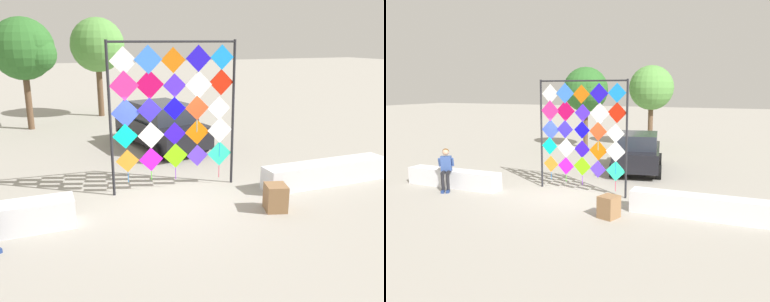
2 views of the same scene
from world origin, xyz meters
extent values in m
plane|color=#9E998E|center=(0.00, 0.00, 0.00)|extent=(120.00, 120.00, 0.00)
cube|color=silver|center=(4.26, -0.53, 0.31)|extent=(3.74, 0.62, 0.63)
cylinder|color=#232328|center=(-1.31, 0.74, 1.92)|extent=(0.07, 0.07, 3.84)
cylinder|color=#232328|center=(1.90, 0.50, 1.92)|extent=(0.07, 0.07, 3.84)
cylinder|color=#232328|center=(0.29, 0.62, 3.79)|extent=(3.21, 0.30, 0.06)
cube|color=orange|center=(-0.93, 0.72, 0.88)|extent=(0.60, 0.06, 0.60)
cylinder|color=blue|center=(-0.93, 0.73, 0.44)|extent=(0.02, 0.02, 0.28)
cube|color=#CA18EE|center=(-0.33, 0.69, 0.86)|extent=(0.63, 0.06, 0.63)
cylinder|color=#39E516|center=(-0.33, 0.70, 0.42)|extent=(0.02, 0.02, 0.25)
cube|color=#7BDB10|center=(0.32, 0.62, 0.91)|extent=(0.66, 0.06, 0.66)
cylinder|color=#7816E5|center=(0.32, 0.63, 0.42)|extent=(0.02, 0.02, 0.32)
cube|color=#5B37DD|center=(0.91, 0.57, 0.87)|extent=(0.59, 0.06, 0.59)
cube|color=#2BEDC0|center=(1.54, 0.54, 0.86)|extent=(0.68, 0.06, 0.68)
cylinder|color=#E51646|center=(1.54, 0.55, 0.35)|extent=(0.02, 0.02, 0.34)
cube|color=#07E2C3|center=(-0.97, 0.70, 1.52)|extent=(0.63, 0.06, 0.63)
cube|color=white|center=(-0.31, 0.68, 1.49)|extent=(0.68, 0.06, 0.68)
cylinder|color=#16E5B4|center=(-0.31, 0.69, 1.05)|extent=(0.02, 0.02, 0.20)
cube|color=#2B11CC|center=(0.30, 0.64, 1.50)|extent=(0.60, 0.06, 0.61)
cylinder|color=#C8E516|center=(0.30, 0.65, 1.07)|extent=(0.02, 0.02, 0.25)
cube|color=#DF6408|center=(0.91, 0.59, 1.50)|extent=(0.67, 0.06, 0.67)
cube|color=white|center=(1.53, 0.52, 1.51)|extent=(0.70, 0.06, 0.70)
cylinder|color=blue|center=(1.53, 0.53, 0.97)|extent=(0.02, 0.02, 0.39)
cube|color=#3B56EF|center=(-0.93, 0.71, 2.10)|extent=(0.72, 0.07, 0.72)
cube|color=#2F23D7|center=(-0.34, 0.65, 2.15)|extent=(0.63, 0.06, 0.63)
cube|color=#0D08F6|center=(0.30, 0.62, 2.15)|extent=(0.59, 0.06, 0.59)
cube|color=#EB421D|center=(0.90, 0.58, 2.14)|extent=(0.64, 0.06, 0.64)
cylinder|color=#16C0E5|center=(0.90, 0.59, 1.66)|extent=(0.02, 0.02, 0.32)
cube|color=white|center=(1.51, 0.55, 2.10)|extent=(0.63, 0.06, 0.63)
cube|color=#E82A90|center=(-0.94, 0.70, 2.77)|extent=(0.72, 0.07, 0.72)
cube|color=#CC0953|center=(-0.32, 0.66, 2.78)|extent=(0.72, 0.07, 0.72)
cylinder|color=#16E597|center=(-0.32, 0.67, 2.25)|extent=(0.02, 0.02, 0.32)
cube|color=#4C26F1|center=(0.32, 0.64, 2.73)|extent=(0.60, 0.06, 0.60)
cylinder|color=#BFE516|center=(0.32, 0.65, 2.33)|extent=(0.02, 0.02, 0.19)
cube|color=white|center=(0.94, 0.58, 2.73)|extent=(0.72, 0.07, 0.72)
cylinder|color=#E116E5|center=(0.94, 0.59, 2.23)|extent=(0.02, 0.02, 0.27)
cube|color=red|center=(1.55, 0.54, 2.77)|extent=(0.67, 0.06, 0.67)
cube|color=white|center=(-0.93, 0.72, 3.35)|extent=(0.68, 0.06, 0.68)
cube|color=#377CF4|center=(-0.34, 0.66, 3.37)|extent=(0.69, 0.06, 0.70)
cylinder|color=orange|center=(-0.34, 0.67, 2.86)|extent=(0.02, 0.02, 0.32)
cube|color=#D6660C|center=(0.28, 0.62, 3.35)|extent=(0.63, 0.06, 0.63)
cube|color=#2112DC|center=(0.93, 0.56, 3.38)|extent=(0.66, 0.06, 0.66)
cube|color=#168CF5|center=(1.55, 0.51, 3.40)|extent=(0.63, 0.06, 0.63)
cube|color=black|center=(1.18, 4.80, 0.66)|extent=(2.59, 4.50, 0.76)
cube|color=#282D38|center=(1.21, 4.65, 1.34)|extent=(2.02, 2.63, 0.60)
cylinder|color=black|center=(0.01, 6.04, 0.28)|extent=(0.33, 0.60, 0.56)
cylinder|color=black|center=(1.79, 6.38, 0.28)|extent=(0.33, 0.60, 0.56)
cylinder|color=black|center=(0.56, 3.22, 0.28)|extent=(0.33, 0.60, 0.56)
cylinder|color=black|center=(2.34, 3.56, 0.28)|extent=(0.33, 0.60, 0.56)
cube|color=olive|center=(2.01, -1.54, 0.31)|extent=(0.60, 0.63, 0.62)
cylinder|color=brown|center=(-3.27, 9.76, 1.33)|extent=(0.27, 0.27, 2.66)
sphere|color=#2D6628|center=(-3.27, 9.76, 3.44)|extent=(2.61, 2.61, 2.61)
sphere|color=#2D6628|center=(-2.88, 9.34, 3.60)|extent=(1.53, 1.53, 1.53)
sphere|color=#2D6628|center=(-2.70, 9.34, 3.23)|extent=(1.54, 1.54, 1.54)
sphere|color=#2D6628|center=(-3.06, 9.48, 3.33)|extent=(1.32, 1.32, 1.32)
cylinder|color=brown|center=(0.12, 11.80, 1.38)|extent=(0.29, 0.29, 2.76)
sphere|color=#569342|center=(0.12, 11.80, 3.55)|extent=(2.64, 2.64, 2.64)
sphere|color=#569342|center=(0.29, 12.40, 3.81)|extent=(1.72, 1.72, 1.72)
sphere|color=#569342|center=(0.37, 11.64, 3.24)|extent=(1.50, 1.50, 1.50)
sphere|color=#569342|center=(-0.45, 12.38, 3.46)|extent=(1.43, 1.43, 1.43)
camera|label=1|loc=(-2.90, -8.77, 3.86)|focal=37.09mm
camera|label=2|loc=(5.28, -11.31, 3.57)|focal=36.16mm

